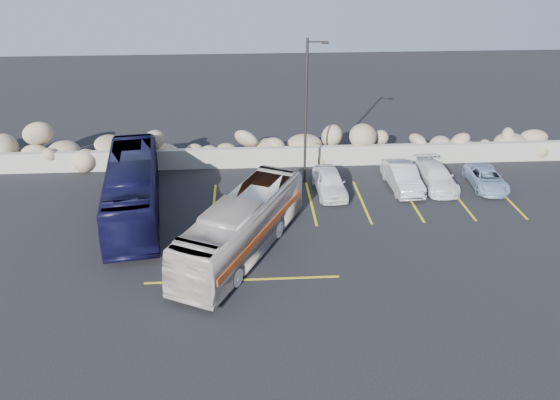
{
  "coord_description": "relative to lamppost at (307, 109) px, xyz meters",
  "views": [
    {
      "loc": [
        -0.6,
        -18.38,
        12.96
      ],
      "look_at": [
        0.78,
        4.0,
        1.71
      ],
      "focal_mm": 35.0,
      "sensor_mm": 36.0,
      "label": 1
    }
  ],
  "objects": [
    {
      "name": "car_b",
      "position": [
        5.24,
        -1.04,
        -3.63
      ],
      "size": [
        1.59,
        4.09,
        1.33
      ],
      "primitive_type": "imported",
      "rotation": [
        0.0,
        0.0,
        0.05
      ],
      "color": "silver",
      "rests_on": "ground"
    },
    {
      "name": "lamppost",
      "position": [
        0.0,
        0.0,
        0.0
      ],
      "size": [
        1.14,
        0.18,
        8.0
      ],
      "color": "#2A2825",
      "rests_on": "ground"
    },
    {
      "name": "parking_lines",
      "position": [
        2.09,
        -3.93,
        -4.29
      ],
      "size": [
        18.16,
        9.36,
        0.01
      ],
      "color": "gold",
      "rests_on": "ground"
    },
    {
      "name": "car_d",
      "position": [
        9.94,
        -1.16,
        -3.79
      ],
      "size": [
        1.88,
        3.74,
        1.01
      ],
      "primitive_type": "imported",
      "rotation": [
        0.0,
        0.0,
        -0.06
      ],
      "color": "#88A2C0",
      "rests_on": "ground"
    },
    {
      "name": "seawall",
      "position": [
        -2.56,
        2.5,
        -3.7
      ],
      "size": [
        60.0,
        0.4,
        1.2
      ],
      "primitive_type": "cube",
      "color": "gray",
      "rests_on": "ground"
    },
    {
      "name": "car_c",
      "position": [
        7.17,
        -0.88,
        -3.71
      ],
      "size": [
        1.76,
        4.09,
        1.17
      ],
      "primitive_type": "imported",
      "rotation": [
        0.0,
        0.0,
        0.03
      ],
      "color": "white",
      "rests_on": "ground"
    },
    {
      "name": "tour_coach",
      "position": [
        -8.94,
        -3.15,
        -2.9
      ],
      "size": [
        3.74,
        10.22,
        2.78
      ],
      "primitive_type": "imported",
      "rotation": [
        0.0,
        0.0,
        0.14
      ],
      "color": "black",
      "rests_on": "ground"
    },
    {
      "name": "car_a",
      "position": [
        1.17,
        -1.36,
        -3.66
      ],
      "size": [
        1.72,
        3.83,
        1.28
      ],
      "primitive_type": "imported",
      "rotation": [
        0.0,
        0.0,
        0.06
      ],
      "color": "white",
      "rests_on": "ground"
    },
    {
      "name": "ground",
      "position": [
        -2.56,
        -9.5,
        -4.3
      ],
      "size": [
        90.0,
        90.0,
        0.0
      ],
      "primitive_type": "plane",
      "color": "black",
      "rests_on": "ground"
    },
    {
      "name": "riprap_pile",
      "position": [
        -2.56,
        3.7,
        -3.0
      ],
      "size": [
        54.0,
        2.8,
        2.6
      ],
      "primitive_type": null,
      "color": "#988863",
      "rests_on": "ground"
    },
    {
      "name": "vintage_bus",
      "position": [
        -3.55,
        -7.1,
        -3.02
      ],
      "size": [
        6.04,
        9.18,
        2.56
      ],
      "primitive_type": "imported",
      "rotation": [
        0.0,
        0.0,
        -0.46
      ],
      "color": "beige",
      "rests_on": "ground"
    }
  ]
}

